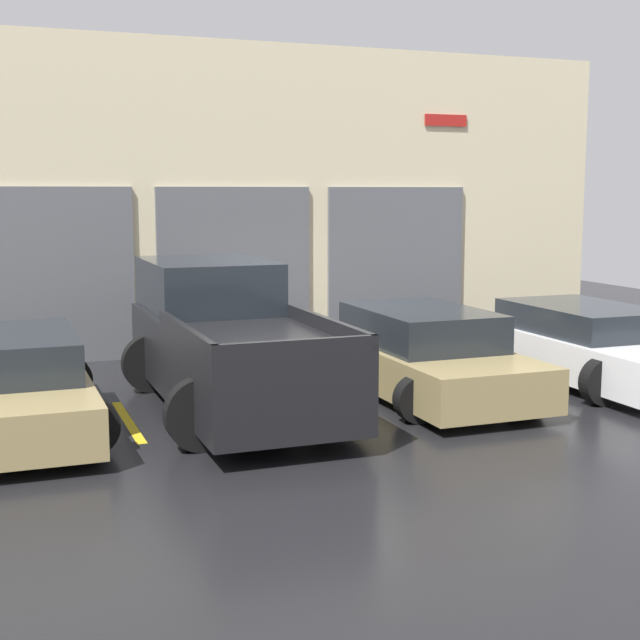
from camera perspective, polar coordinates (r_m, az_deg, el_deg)
ground_plane at (r=13.68m, az=-1.28°, el=-4.08°), size 28.00×28.00×0.00m
shophouse_building at (r=16.50m, az=-5.17°, el=7.55°), size 14.73×0.68×5.55m
pickup_truck at (r=12.11m, az=-5.93°, el=-1.41°), size 2.48×5.17×1.93m
sedan_white at (r=14.41m, az=16.63°, el=-1.51°), size 2.27×4.59×1.17m
sedan_side at (r=12.91m, az=6.61°, el=-2.23°), size 2.18×4.37×1.25m
van_right at (r=11.51m, az=-19.26°, el=-3.99°), size 2.25×4.29×1.20m
parking_stripe_left at (r=11.72m, az=-12.19°, el=-6.34°), size 0.12×2.20×0.01m
parking_stripe_centre at (r=12.43m, az=0.82°, el=-5.32°), size 0.12×2.20×0.01m
parking_stripe_right at (r=13.69m, az=11.89°, el=-4.22°), size 0.12×2.20×0.01m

